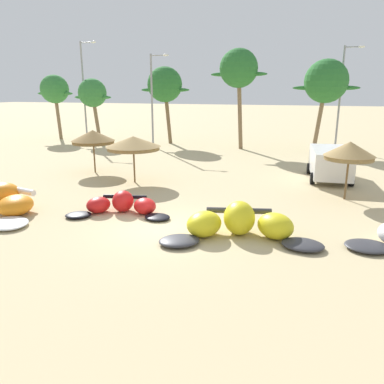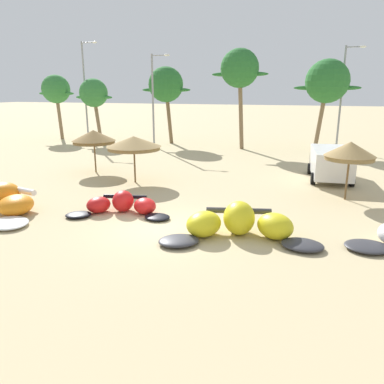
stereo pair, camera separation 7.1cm
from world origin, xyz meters
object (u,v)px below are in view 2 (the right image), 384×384
kite_left_of_center (239,224)px  palm_left (94,94)px  beach_umbrella_middle (134,143)px  lamppost_west_center (154,96)px  parked_van (330,161)px  lamppost_west (86,87)px  beach_umbrella_near_van (94,137)px  palm_center_left (240,69)px  kite_left (122,205)px  lamppost_east_center (343,93)px  palm_center_right (327,82)px  palm_left_of_gap (166,85)px  palm_leftmost (56,90)px  beach_umbrella_near_palms (350,151)px

kite_left_of_center → palm_left: (-19.82, 21.24, 4.39)m
beach_umbrella_middle → lamppost_west_center: (-4.82, 13.43, 2.43)m
parked_van → lamppost_west: bearing=155.5°
beach_umbrella_near_van → palm_left: palm_left is taller
palm_center_left → kite_left_of_center: bearing=-77.3°
kite_left → lamppost_west: lamppost_west is taller
palm_left → lamppost_east_center: 23.84m
kite_left_of_center → beach_umbrella_near_van: 14.04m
palm_center_left → palm_center_right: palm_center_left is taller
palm_left_of_gap → palm_center_right: (14.97, -0.39, 0.20)m
beach_umbrella_middle → parked_van: 11.70m
beach_umbrella_middle → kite_left_of_center: bearing=-40.1°
palm_center_left → lamppost_west: (-16.41, 0.77, -1.42)m
kite_left_of_center → lamppost_west: size_ratio=0.58×
kite_left → palm_center_right: palm_center_right is taller
palm_left → parked_van: bearing=-24.2°
palm_center_left → lamppost_west_center: (-7.58, -1.47, -2.26)m
kite_left → kite_left_of_center: 5.56m
palm_left → palm_leftmost: bearing=171.4°
kite_left → beach_umbrella_middle: size_ratio=1.46×
kite_left_of_center → palm_center_left: (-4.81, 21.28, 6.51)m
palm_center_left → lamppost_west_center: palm_center_left is taller
kite_left_of_center → kite_left: bearing=169.0°
kite_left_of_center → lamppost_west_center: size_ratio=0.69×
palm_leftmost → palm_left_of_gap: size_ratio=0.91×
beach_umbrella_near_van → lamppost_west: 17.42m
beach_umbrella_middle → palm_left_of_gap: 17.34m
palm_leftmost → palm_center_left: (20.20, -0.75, 1.73)m
parked_van → lamppost_west_center: size_ratio=0.58×
beach_umbrella_middle → beach_umbrella_near_palms: 11.45m
beach_umbrella_middle → lamppost_east_center: bearing=56.3°
kite_left_of_center → palm_center_left: bearing=102.7°
kite_left → lamppost_west_center: size_ratio=0.55×
palm_left_of_gap → lamppost_west: size_ratio=0.75×
palm_leftmost → palm_left_of_gap: 12.59m
beach_umbrella_near_palms → palm_left: size_ratio=0.45×
palm_left_of_gap → lamppost_west: (-8.78, -0.62, -0.13)m
palm_left → palm_center_right: bearing=2.7°
palm_leftmost → palm_center_left: palm_center_left is taller
beach_umbrella_near_van → parked_van: 14.81m
lamppost_west → lamppost_west_center: (8.84, -2.24, -0.84)m
palm_leftmost → palm_left_of_gap: palm_left_of_gap is taller
kite_left → palm_center_right: 23.33m
palm_left_of_gap → kite_left: bearing=-72.1°
kite_left → palm_leftmost: (-19.56, 20.97, 4.89)m
kite_left → lamppost_west: (-15.77, 20.99, 5.20)m
palm_leftmost → lamppost_east_center: size_ratio=0.77×
lamppost_west_center → parked_van: bearing=-29.8°
lamppost_west_center → palm_center_left: bearing=11.0°
kite_left_of_center → palm_left: 29.38m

